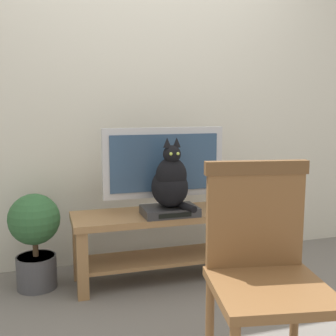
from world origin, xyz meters
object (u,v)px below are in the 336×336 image
at_px(cat, 171,182).
at_px(wooden_chair, 263,260).
at_px(media_box, 170,211).
at_px(tv, 164,166).
at_px(book_stack, 228,197).
at_px(potted_plant, 35,235).
at_px(tv_stand, 166,232).

bearing_deg(cat, wooden_chair, -85.49).
bearing_deg(media_box, tv, 89.95).
bearing_deg(book_stack, wooden_chair, -107.84).
relative_size(book_stack, potted_plant, 0.32).
distance_m(media_box, book_stack, 0.47).
bearing_deg(potted_plant, tv, -3.18).
relative_size(tv_stand, potted_plant, 2.00).
relative_size(tv_stand, cat, 2.75).
xyz_separation_m(wooden_chair, potted_plant, (-0.95, 1.26, -0.19)).
relative_size(tv, book_stack, 4.21).
distance_m(media_box, potted_plant, 0.89).
height_order(wooden_chair, potted_plant, wooden_chair).
xyz_separation_m(tv_stand, cat, (0.00, -0.10, 0.37)).
bearing_deg(book_stack, tv_stand, 178.36).
bearing_deg(potted_plant, wooden_chair, -53.17).
bearing_deg(wooden_chair, tv, 93.99).
bearing_deg(tv, cat, -89.64).
height_order(tv_stand, wooden_chair, wooden_chair).
bearing_deg(tv_stand, book_stack, -1.64).
bearing_deg(book_stack, media_box, -170.46).
bearing_deg(tv_stand, cat, -89.45).
distance_m(media_box, wooden_chair, 1.08).
distance_m(tv_stand, tv, 0.45).
height_order(cat, potted_plant, cat).
height_order(tv_stand, media_box, media_box).
xyz_separation_m(tv, book_stack, (0.46, -0.06, -0.23)).
bearing_deg(wooden_chair, potted_plant, 126.83).
relative_size(tv, wooden_chair, 0.88).
height_order(tv_stand, book_stack, book_stack).
height_order(media_box, wooden_chair, wooden_chair).
height_order(tv, cat, tv).
xyz_separation_m(tv_stand, book_stack, (0.46, -0.01, 0.22)).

